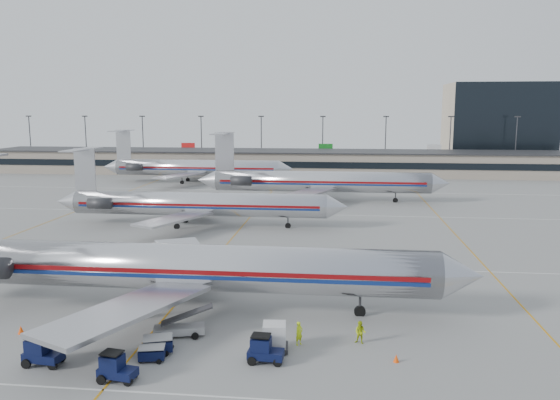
# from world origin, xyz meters

# --- Properties ---
(ground) EXTENTS (260.00, 260.00, 0.00)m
(ground) POSITION_xyz_m (0.00, 0.00, 0.00)
(ground) COLOR gray
(ground) RESTS_ON ground
(apron_markings) EXTENTS (160.00, 0.15, 0.02)m
(apron_markings) POSITION_xyz_m (0.00, 10.00, 0.01)
(apron_markings) COLOR silver
(apron_markings) RESTS_ON ground
(terminal) EXTENTS (162.00, 17.00, 6.25)m
(terminal) POSITION_xyz_m (0.00, 97.97, 3.16)
(terminal) COLOR gray
(terminal) RESTS_ON ground
(light_mast_row) EXTENTS (163.60, 0.40, 15.28)m
(light_mast_row) POSITION_xyz_m (0.00, 112.00, 8.58)
(light_mast_row) COLOR #38383D
(light_mast_row) RESTS_ON ground
(distant_building) EXTENTS (30.00, 20.00, 25.00)m
(distant_building) POSITION_xyz_m (62.00, 128.00, 12.50)
(distant_building) COLOR tan
(distant_building) RESTS_ON ground
(jet_foreground) EXTENTS (49.45, 29.12, 12.94)m
(jet_foreground) POSITION_xyz_m (0.10, -4.02, 3.76)
(jet_foreground) COLOR silver
(jet_foreground) RESTS_ON ground
(jet_second_row) EXTENTS (43.56, 25.65, 11.40)m
(jet_second_row) POSITION_xyz_m (-7.17, 29.34, 3.31)
(jet_second_row) COLOR silver
(jet_second_row) RESTS_ON ground
(jet_third_row) EXTENTS (47.02, 28.92, 12.86)m
(jet_third_row) POSITION_xyz_m (9.75, 53.76, 3.73)
(jet_third_row) COLOR silver
(jet_third_row) RESTS_ON ground
(jet_back_row) EXTENTS (45.33, 27.88, 12.40)m
(jet_back_row) POSITION_xyz_m (-20.10, 76.88, 3.60)
(jet_back_row) COLOR silver
(jet_back_row) RESTS_ON ground
(tug_left) EXTENTS (2.63, 1.52, 2.04)m
(tug_left) POSITION_xyz_m (-5.47, -15.26, 0.93)
(tug_left) COLOR black
(tug_left) RESTS_ON ground
(tug_center) EXTENTS (2.51, 1.54, 1.91)m
(tug_center) POSITION_xyz_m (0.33, -16.80, 0.87)
(tug_center) COLOR black
(tug_center) RESTS_ON ground
(tug_right) EXTENTS (2.45, 1.33, 1.94)m
(tug_right) POSITION_xyz_m (9.20, -13.26, 0.88)
(tug_right) COLOR black
(tug_right) RESTS_ON ground
(cart_inner) EXTENTS (2.33, 1.91, 1.14)m
(cart_inner) POSITION_xyz_m (1.63, -12.54, 0.61)
(cart_inner) COLOR black
(cart_inner) RESTS_ON ground
(cart_outer) EXTENTS (1.94, 1.52, 0.98)m
(cart_outer) POSITION_xyz_m (1.62, -13.78, 0.52)
(cart_outer) COLOR black
(cart_outer) RESTS_ON ground
(uld_container) EXTENTS (2.05, 1.76, 2.02)m
(uld_container) POSITION_xyz_m (9.71, -11.44, 1.02)
(uld_container) COLOR #2D2D30
(uld_container) RESTS_ON ground
(belt_loader) EXTENTS (4.62, 2.29, 2.37)m
(belt_loader) POSITION_xyz_m (2.35, -9.58, 0.63)
(belt_loader) COLOR #979797
(belt_loader) RESTS_ON ground
(ramp_worker_near) EXTENTS (0.73, 0.74, 1.73)m
(ramp_worker_near) POSITION_xyz_m (11.36, -10.20, 0.87)
(ramp_worker_near) COLOR #C1E415
(ramp_worker_near) RESTS_ON ground
(ramp_worker_far) EXTENTS (0.98, 0.86, 1.69)m
(ramp_worker_far) POSITION_xyz_m (15.77, -9.51, 0.85)
(ramp_worker_far) COLOR #B0C912
(ramp_worker_far) RESTS_ON ground
(cone_right) EXTENTS (0.51, 0.51, 0.54)m
(cone_right) POSITION_xyz_m (18.08, -12.24, 0.27)
(cone_right) COLOR #FF4A08
(cone_right) RESTS_ON ground
(cone_left) EXTENTS (0.59, 0.59, 0.63)m
(cone_left) POSITION_xyz_m (-9.82, -10.53, 0.32)
(cone_left) COLOR #FF4A08
(cone_left) RESTS_ON ground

